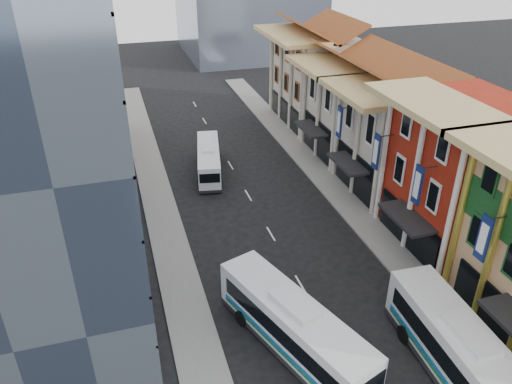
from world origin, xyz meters
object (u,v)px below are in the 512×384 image
object	(u,v)px
office_tower	(9,92)
bus_right	(464,358)
bus_left_near	(294,325)
bus_left_far	(209,159)

from	to	relation	value
office_tower	bus_right	world-z (taller)	office_tower
bus_left_near	bus_left_far	world-z (taller)	bus_left_near
bus_left_near	bus_right	world-z (taller)	bus_right
bus_left_near	bus_right	distance (m)	9.79
bus_left_far	bus_right	size ratio (longest dim) A/B	0.77
bus_left_near	bus_left_far	bearing A→B (deg)	70.23
office_tower	bus_left_far	bearing A→B (deg)	47.76
bus_left_near	office_tower	bearing A→B (deg)	126.48
office_tower	bus_left_near	xyz separation A→B (m)	(14.24, -9.65, -13.05)
office_tower	bus_left_far	distance (m)	25.30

